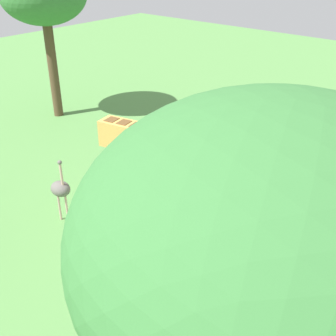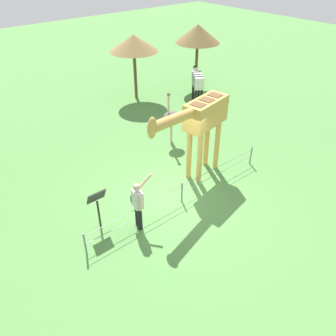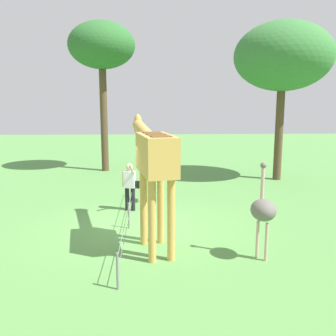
# 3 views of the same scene
# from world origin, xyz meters

# --- Properties ---
(ground_plane) EXTENTS (60.00, 60.00, 0.00)m
(ground_plane) POSITION_xyz_m (0.00, 0.00, 0.00)
(ground_plane) COLOR #568E47
(giraffe) EXTENTS (3.74, 1.19, 3.24)m
(giraffe) POSITION_xyz_m (-1.40, -0.54, 2.24)
(giraffe) COLOR gold
(giraffe) RESTS_ON ground_plane
(visitor) EXTENTS (0.73, 0.59, 1.68)m
(visitor) POSITION_xyz_m (1.76, 0.24, 0.90)
(visitor) COLOR black
(visitor) RESTS_ON ground_plane
(zebra) EXTENTS (1.27, 1.66, 1.66)m
(zebra) POSITION_xyz_m (-5.97, -5.33, 1.16)
(zebra) COLOR black
(zebra) RESTS_ON ground_plane
(ostrich) EXTENTS (0.70, 0.56, 2.25)m
(ostrich) POSITION_xyz_m (-2.24, -3.00, 1.18)
(ostrich) COLOR #CC9E93
(ostrich) RESTS_ON ground_plane
(shade_hut_near) EXTENTS (2.45, 2.45, 3.28)m
(shade_hut_near) POSITION_xyz_m (-3.97, -7.92, 2.85)
(shade_hut_near) COLOR brown
(shade_hut_near) RESTS_ON ground_plane
(shade_hut_far) EXTENTS (2.42, 2.42, 3.44)m
(shade_hut_far) POSITION_xyz_m (-7.49, -7.00, 2.95)
(shade_hut_far) COLOR brown
(shade_hut_far) RESTS_ON ground_plane
(info_sign) EXTENTS (0.56, 0.21, 1.32)m
(info_sign) POSITION_xyz_m (2.65, -0.51, 0.95)
(info_sign) COLOR black
(info_sign) RESTS_ON ground_plane
(wire_fence) EXTENTS (7.05, 0.05, 0.75)m
(wire_fence) POSITION_xyz_m (0.00, 0.18, 0.40)
(wire_fence) COLOR slate
(wire_fence) RESTS_ON ground_plane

